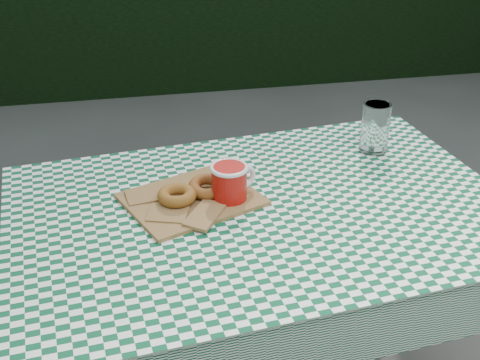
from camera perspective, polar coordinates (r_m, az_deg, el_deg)
name	(u,v)px	position (r m, az deg, el deg)	size (l,w,h in m)	color
table	(260,324)	(1.80, 1.83, -12.92)	(1.22, 0.82, 0.75)	brown
tablecloth	(262,208)	(1.58, 2.04, -2.57)	(1.24, 0.84, 0.01)	#0B482A
paper_bag	(192,198)	(1.60, -4.40, -1.65)	(0.32, 0.25, 0.02)	olive
bagel_front	(177,195)	(1.57, -5.72, -1.39)	(0.10, 0.10, 0.03)	brown
bagel_back	(207,187)	(1.60, -3.04, -0.60)	(0.09, 0.09, 0.03)	brown
coffee_mug	(229,184)	(1.57, -0.97, -0.38)	(0.18, 0.18, 0.10)	#A6100A
drinking_glass	(375,128)	(1.87, 12.12, 4.64)	(0.08, 0.08, 0.15)	white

